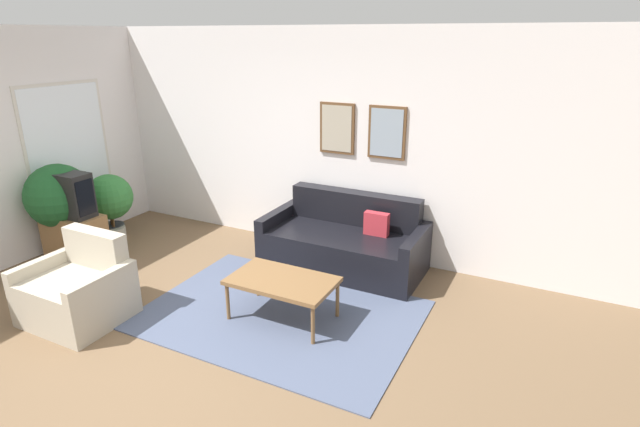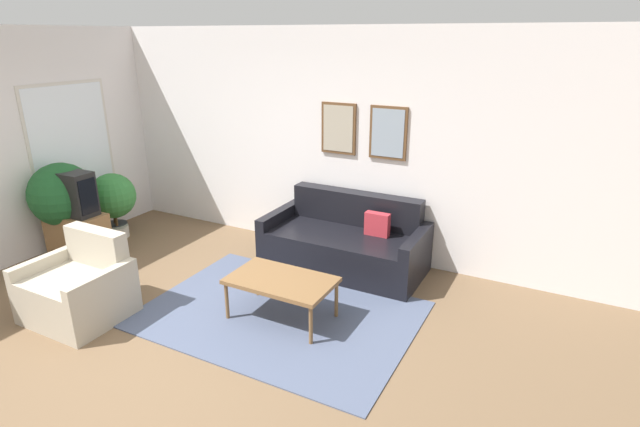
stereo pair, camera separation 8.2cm
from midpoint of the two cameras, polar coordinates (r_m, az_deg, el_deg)
The scene contains 11 objects.
ground_plane at distance 4.67m, azimuth -18.31°, elevation -15.15°, with size 16.00×16.00×0.00m, color brown.
area_rug at distance 5.01m, azimuth -4.23°, elevation -11.38°, with size 2.61×1.85×0.01m.
wall_back at distance 6.24m, azimuth -0.87°, elevation 8.30°, with size 8.00×0.09×2.70m.
couch at distance 5.84m, azimuth 3.35°, elevation -3.45°, with size 1.85×0.90×0.84m.
coffee_table at distance 4.77m, azimuth -3.95°, elevation -7.83°, with size 1.00×0.59×0.43m.
tv_stand at distance 6.76m, azimuth -25.58°, elevation -2.27°, with size 0.73×0.40×0.56m.
tv at distance 6.59m, azimuth -26.26°, elevation 2.13°, with size 0.61×0.28×0.53m.
armchair at distance 5.37m, azimuth -25.41°, elevation -7.84°, with size 0.89×0.76×0.81m.
potted_plant_tall at distance 6.76m, azimuth -27.02°, elevation 1.78°, with size 0.77×0.77×1.16m.
potted_plant_by_window at distance 7.26m, azimuth -22.36°, elevation 1.35°, with size 0.51×0.51×0.79m.
potted_plant_small at distance 7.13m, azimuth -22.28°, elevation 1.66°, with size 0.60×0.60×0.88m.
Camera 2 is at (2.97, -2.52, 2.60)m, focal length 28.00 mm.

